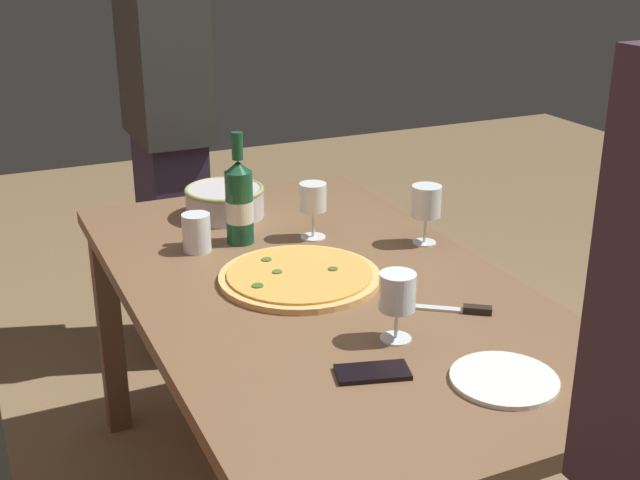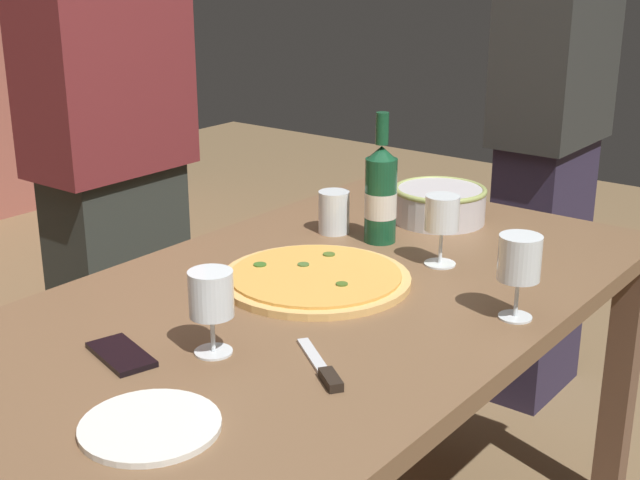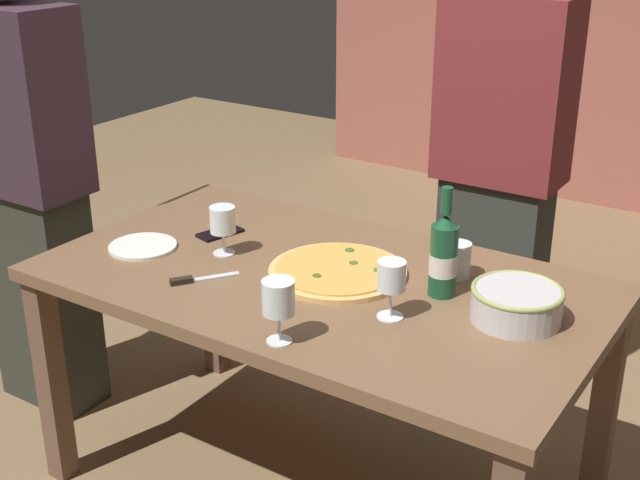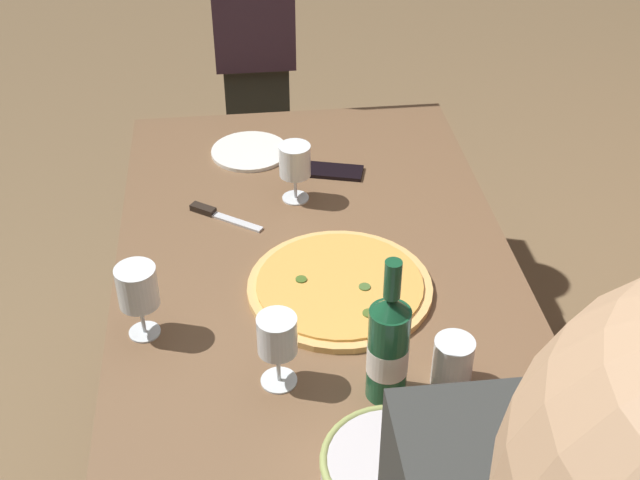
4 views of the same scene
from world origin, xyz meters
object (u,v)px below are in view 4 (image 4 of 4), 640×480
dining_table (320,313)px  pizza (340,286)px  side_plate (250,151)px  pizza_knife (216,214)px  wine_glass_by_bottle (277,337)px  wine_bottle (388,347)px  cell_phone (335,171)px  person_guest_right (253,37)px  serving_bowl (392,475)px  wine_glass_far_left (137,288)px  wine_glass_near_pizza (295,162)px  cup_amber (453,362)px

dining_table → pizza: size_ratio=4.01×
side_plate → pizza_knife: size_ratio=1.19×
wine_glass_by_bottle → side_plate: 0.87m
pizza → wine_bottle: size_ratio=1.29×
wine_bottle → side_plate: 0.94m
pizza → cell_phone: (-0.48, 0.05, -0.01)m
wine_glass_by_bottle → person_guest_right: person_guest_right is taller
serving_bowl → wine_bottle: size_ratio=0.77×
wine_glass_far_left → side_plate: bearing=160.6°
side_plate → person_guest_right: person_guest_right is taller
wine_glass_near_pizza → wine_glass_far_left: 0.57m
side_plate → wine_bottle: bearing=13.0°
dining_table → cup_amber: cup_amber is taller
pizza → cup_amber: 0.34m
pizza → cell_phone: pizza is taller
side_plate → person_guest_right: bearing=175.9°
pizza → person_guest_right: (-1.17, -0.13, 0.09)m
wine_glass_far_left → serving_bowl: bearing=43.9°
wine_bottle → person_guest_right: 1.49m
serving_bowl → wine_glass_by_bottle: size_ratio=1.50×
dining_table → side_plate: size_ratio=7.66×
wine_bottle → dining_table: bearing=-166.2°
pizza_knife → wine_glass_near_pizza: bearing=105.8°
dining_table → side_plate: side_plate is taller
side_plate → serving_bowl: bearing=9.0°
cell_phone → person_guest_right: 0.72m
wine_bottle → pizza_knife: (-0.62, -0.30, -0.11)m
pizza → wine_glass_by_bottle: (0.25, -0.15, 0.10)m
wine_bottle → wine_glass_far_left: 0.50m
dining_table → person_guest_right: bearing=-175.6°
wine_glass_near_pizza → side_plate: 0.28m
cell_phone → person_guest_right: size_ratio=0.09×
wine_glass_near_pizza → side_plate: size_ratio=0.72×
dining_table → pizza_knife: pizza_knife is taller
serving_bowl → person_guest_right: size_ratio=0.14×
pizza_knife → person_guest_right: (-0.86, 0.13, 0.09)m
wine_bottle → wine_glass_near_pizza: (-0.67, -0.11, -0.01)m
pizza → side_plate: size_ratio=1.91×
serving_bowl → pizza_knife: serving_bowl is taller
serving_bowl → wine_bottle: (-0.22, 0.03, 0.07)m
dining_table → cell_phone: (-0.44, 0.09, 0.10)m
wine_glass_far_left → cell_phone: size_ratio=1.14×
wine_bottle → wine_glass_by_bottle: 0.20m
dining_table → wine_glass_by_bottle: size_ratio=10.15×
serving_bowl → cell_phone: serving_bowl is taller
pizza_knife → serving_bowl: bearing=18.0°
serving_bowl → wine_glass_by_bottle: (-0.28, -0.16, 0.06)m
wine_glass_far_left → person_guest_right: person_guest_right is taller
person_guest_right → serving_bowl: bearing=0.3°
pizza → wine_glass_far_left: size_ratio=2.43×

